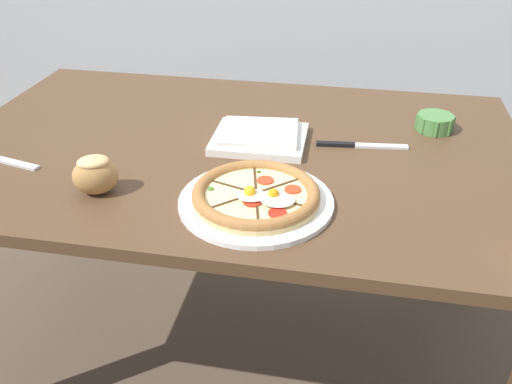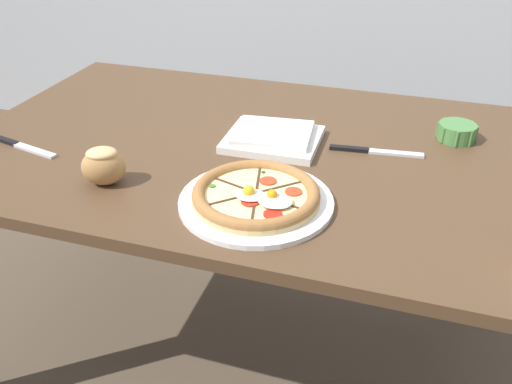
{
  "view_description": "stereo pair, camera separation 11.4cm",
  "coord_description": "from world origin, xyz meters",
  "px_view_note": "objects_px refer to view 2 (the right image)",
  "views": [
    {
      "loc": [
        0.29,
        -1.23,
        1.37
      ],
      "look_at": [
        0.11,
        -0.27,
        0.77
      ],
      "focal_mm": 38.0,
      "sensor_mm": 36.0,
      "label": 1
    },
    {
      "loc": [
        0.4,
        -1.2,
        1.37
      ],
      "look_at": [
        0.11,
        -0.27,
        0.77
      ],
      "focal_mm": 38.0,
      "sensor_mm": 36.0,
      "label": 2
    }
  ],
  "objects_px": {
    "napkin_folded": "(273,137)",
    "knife_spare": "(21,146)",
    "pizza": "(256,197)",
    "knife_main": "(375,151)",
    "dining_table": "(247,173)",
    "ramekin_bowl": "(457,131)",
    "bread_piece_near": "(103,165)"
  },
  "relations": [
    {
      "from": "ramekin_bowl",
      "to": "napkin_folded",
      "type": "relative_size",
      "value": 0.43
    },
    {
      "from": "pizza",
      "to": "knife_main",
      "type": "bearing_deg",
      "value": 56.36
    },
    {
      "from": "dining_table",
      "to": "napkin_folded",
      "type": "height_order",
      "value": "napkin_folded"
    },
    {
      "from": "dining_table",
      "to": "ramekin_bowl",
      "type": "height_order",
      "value": "ramekin_bowl"
    },
    {
      "from": "knife_spare",
      "to": "dining_table",
      "type": "bearing_deg",
      "value": 31.94
    },
    {
      "from": "knife_main",
      "to": "ramekin_bowl",
      "type": "bearing_deg",
      "value": 29.91
    },
    {
      "from": "bread_piece_near",
      "to": "knife_spare",
      "type": "bearing_deg",
      "value": 162.54
    },
    {
      "from": "dining_table",
      "to": "bread_piece_near",
      "type": "height_order",
      "value": "bread_piece_near"
    },
    {
      "from": "ramekin_bowl",
      "to": "napkin_folded",
      "type": "distance_m",
      "value": 0.48
    },
    {
      "from": "knife_main",
      "to": "knife_spare",
      "type": "relative_size",
      "value": 1.0
    },
    {
      "from": "bread_piece_near",
      "to": "knife_main",
      "type": "xyz_separation_m",
      "value": [
        0.56,
        0.34,
        -0.04
      ]
    },
    {
      "from": "napkin_folded",
      "to": "knife_spare",
      "type": "distance_m",
      "value": 0.65
    },
    {
      "from": "ramekin_bowl",
      "to": "napkin_folded",
      "type": "height_order",
      "value": "ramekin_bowl"
    },
    {
      "from": "ramekin_bowl",
      "to": "bread_piece_near",
      "type": "relative_size",
      "value": 0.86
    },
    {
      "from": "pizza",
      "to": "ramekin_bowl",
      "type": "relative_size",
      "value": 3.21
    },
    {
      "from": "pizza",
      "to": "napkin_folded",
      "type": "relative_size",
      "value": 1.37
    },
    {
      "from": "pizza",
      "to": "bread_piece_near",
      "type": "bearing_deg",
      "value": -177.12
    },
    {
      "from": "knife_main",
      "to": "bread_piece_near",
      "type": "bearing_deg",
      "value": -155.32
    },
    {
      "from": "napkin_folded",
      "to": "bread_piece_near",
      "type": "bearing_deg",
      "value": -134.23
    },
    {
      "from": "dining_table",
      "to": "knife_main",
      "type": "height_order",
      "value": "knife_main"
    },
    {
      "from": "napkin_folded",
      "to": "ramekin_bowl",
      "type": "bearing_deg",
      "value": 19.95
    },
    {
      "from": "ramekin_bowl",
      "to": "bread_piece_near",
      "type": "height_order",
      "value": "bread_piece_near"
    },
    {
      "from": "ramekin_bowl",
      "to": "napkin_folded",
      "type": "bearing_deg",
      "value": -160.05
    },
    {
      "from": "bread_piece_near",
      "to": "knife_main",
      "type": "height_order",
      "value": "bread_piece_near"
    },
    {
      "from": "napkin_folded",
      "to": "knife_spare",
      "type": "bearing_deg",
      "value": -160.4
    },
    {
      "from": "knife_main",
      "to": "napkin_folded",
      "type": "bearing_deg",
      "value": 179.11
    },
    {
      "from": "dining_table",
      "to": "knife_main",
      "type": "bearing_deg",
      "value": 8.42
    },
    {
      "from": "pizza",
      "to": "napkin_folded",
      "type": "bearing_deg",
      "value": 99.19
    },
    {
      "from": "knife_spare",
      "to": "ramekin_bowl",
      "type": "bearing_deg",
      "value": 32.24
    },
    {
      "from": "pizza",
      "to": "knife_spare",
      "type": "xyz_separation_m",
      "value": [
        -0.66,
        0.08,
        -0.02
      ]
    },
    {
      "from": "pizza",
      "to": "bread_piece_near",
      "type": "height_order",
      "value": "bread_piece_near"
    },
    {
      "from": "knife_spare",
      "to": "bread_piece_near",
      "type": "bearing_deg",
      "value": -4.97
    }
  ]
}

